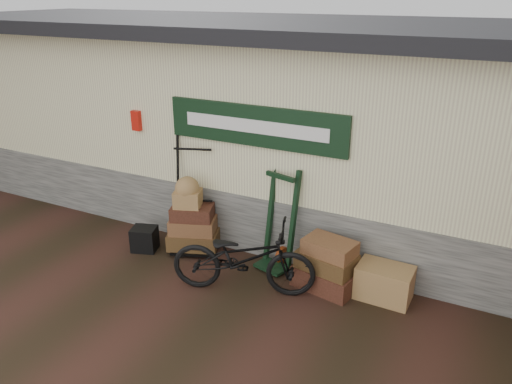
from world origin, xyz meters
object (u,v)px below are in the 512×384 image
suitcase_stack (326,263)px  wicker_hamper (384,283)px  porter_trolley (195,192)px  black_trunk (145,239)px  green_barrow (279,220)px  bicycle (243,254)px

suitcase_stack → wicker_hamper: suitcase_stack is taller
porter_trolley → suitcase_stack: porter_trolley is taller
wicker_hamper → black_trunk: 3.51m
green_barrow → wicker_hamper: green_barrow is taller
green_barrow → bicycle: green_barrow is taller
porter_trolley → wicker_hamper: porter_trolley is taller
green_barrow → black_trunk: bearing=-151.7°
porter_trolley → suitcase_stack: (2.14, -0.23, -0.52)m
wicker_hamper → green_barrow: bearing=175.2°
green_barrow → black_trunk: size_ratio=4.02×
wicker_hamper → bicycle: 1.81m
porter_trolley → suitcase_stack: size_ratio=2.19×
suitcase_stack → green_barrow: bearing=163.8°
green_barrow → porter_trolley: bearing=-165.2°
suitcase_stack → black_trunk: size_ratio=2.23×
black_trunk → wicker_hamper: bearing=5.7°
suitcase_stack → bicycle: bicycle is taller
porter_trolley → black_trunk: 1.04m
suitcase_stack → wicker_hamper: bearing=7.6°
green_barrow → suitcase_stack: 0.88m
black_trunk → bicycle: bearing=-9.4°
green_barrow → bicycle: 0.82m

